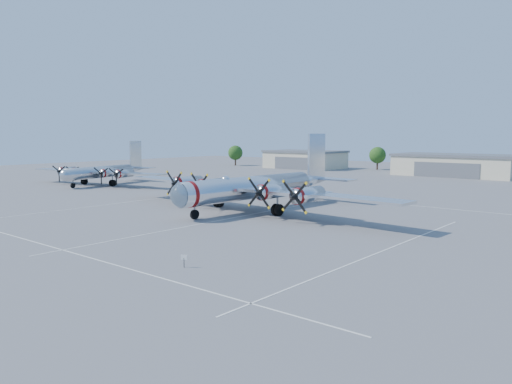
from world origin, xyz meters
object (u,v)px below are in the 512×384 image
Objects in this scene: tree_west at (378,155)px; bomber_west at (104,185)px; hangar_west at (305,159)px; hangar_center at (456,165)px; info_placard at (184,259)px; main_bomber_b29 at (257,209)px; tree_far_west at (235,153)px.

tree_west is 0.20× the size of bomber_west.
hangar_west is 3.40× the size of tree_west.
hangar_center reaches higher than info_placard.
bomber_west is at bearing -125.26° from hangar_center.
info_placard is at bearing -39.65° from bomber_west.
tree_west reaches higher than main_bomber_b29.
hangar_center is at bearing 73.69° from info_placard.
main_bomber_b29 reaches higher than bomber_west.
main_bomber_b29 is 47.31× the size of info_placard.
hangar_west is 0.48× the size of main_bomber_b29.
tree_west is at bearing 85.60° from info_placard.
tree_west is 115.38m from info_placard.
tree_west is at bearing 108.67° from main_bomber_b29.
bomber_west is at bearing -71.29° from tree_far_west.
bomber_west is (-48.23, -68.22, -2.71)m from hangar_center.
main_bomber_b29 is at bearing -18.93° from bomber_west.
info_placard is at bearing -60.27° from hangar_west.
tree_west reaches higher than hangar_center.
info_placard is at bearing -57.52° from main_bomber_b29.
main_bomber_b29 is 1.40× the size of bomber_west.
tree_far_west is at bearing -170.99° from hangar_west.
main_bomber_b29 is 46.37m from bomber_west.
main_bomber_b29 is (67.74, -70.35, -4.22)m from tree_far_west.
bomber_west is (-3.23, -68.22, -2.71)m from hangar_west.
info_placard is (57.67, -100.97, -2.02)m from hangar_west.
hangar_center is 0.86× the size of bomber_west.
main_bomber_b29 is (42.74, -74.31, -2.71)m from hangar_west.
tree_far_west reaches higher than hangar_west.
bomber_west is (-45.97, 6.09, 0.00)m from main_bomber_b29.
main_bomber_b29 is at bearing -60.10° from hangar_west.
tree_far_west and tree_west have the same top height.
hangar_west is 0.68× the size of bomber_west.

